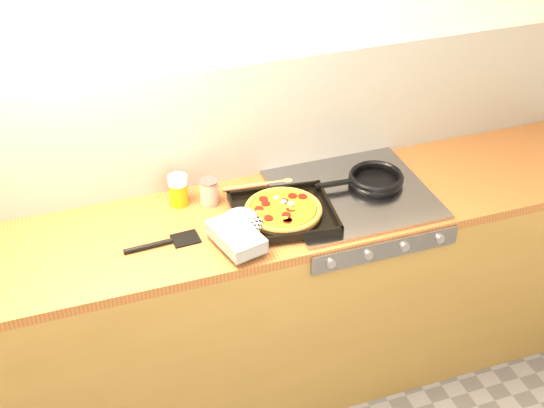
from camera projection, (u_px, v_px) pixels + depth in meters
name	position (u px, v px, depth m)	size (l,w,h in m)	color
room_shell	(223.00, 126.00, 3.00)	(3.20, 3.20, 3.20)	white
counter_run	(248.00, 304.00, 3.17)	(3.20, 0.62, 0.90)	olive
stovetop	(352.00, 194.00, 3.04)	(0.60, 0.56, 0.02)	gray
pizza_on_tray	(270.00, 217.00, 2.85)	(0.52, 0.43, 0.06)	black
frying_pan	(375.00, 179.00, 3.08)	(0.38, 0.24, 0.04)	black
tomato_can	(209.00, 192.00, 2.96)	(0.09, 0.09, 0.11)	#97110C
juice_glass	(178.00, 190.00, 2.95)	(0.09, 0.09, 0.13)	orange
wooden_spoon	(266.00, 184.00, 3.09)	(0.30, 0.06, 0.02)	#AA6D48
black_spatula	(164.00, 243.00, 2.77)	(0.28, 0.09, 0.02)	black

